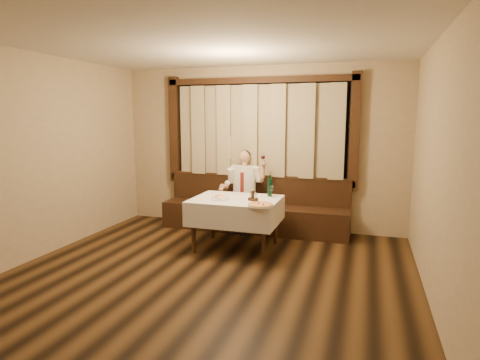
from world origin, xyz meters
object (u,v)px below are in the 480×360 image
(green_bottle, at_px, (270,187))
(pizza, at_px, (261,205))
(pasta_red, at_px, (220,196))
(seated_man, at_px, (243,184))
(pasta_cream, at_px, (221,197))
(banquette, at_px, (255,212))
(dining_table, at_px, (236,205))
(cruet_caddy, at_px, (253,197))

(green_bottle, bearing_deg, pizza, -86.92)
(pasta_red, xyz_separation_m, seated_man, (0.06, 0.98, 0.02))
(pizza, relative_size, pasta_cream, 1.36)
(banquette, relative_size, pizza, 9.01)
(dining_table, distance_m, pasta_red, 0.28)
(seated_man, bearing_deg, banquette, 26.89)
(pasta_red, xyz_separation_m, pasta_cream, (0.05, -0.09, 0.00))
(cruet_caddy, distance_m, seated_man, 1.12)
(green_bottle, relative_size, cruet_caddy, 2.27)
(pasta_cream, height_order, seated_man, seated_man)
(green_bottle, bearing_deg, banquette, 121.22)
(pasta_cream, bearing_deg, pasta_red, 120.32)
(pasta_cream, height_order, green_bottle, green_bottle)
(pasta_red, bearing_deg, banquette, 77.59)
(pizza, xyz_separation_m, pasta_cream, (-0.66, 0.24, 0.02))
(dining_table, xyz_separation_m, seated_man, (-0.17, 0.93, 0.15))
(pasta_red, bearing_deg, pizza, -25.31)
(pasta_red, distance_m, pasta_cream, 0.11)
(pasta_red, height_order, seated_man, seated_man)
(pasta_red, xyz_separation_m, cruet_caddy, (0.52, -0.04, 0.02))
(green_bottle, distance_m, cruet_caddy, 0.43)
(pizza, relative_size, pasta_red, 1.49)
(banquette, relative_size, cruet_caddy, 21.73)
(pizza, height_order, green_bottle, green_bottle)
(pasta_red, bearing_deg, dining_table, 10.63)
(pizza, distance_m, seated_man, 1.47)
(cruet_caddy, height_order, seated_man, seated_man)
(pasta_cream, bearing_deg, dining_table, 36.63)
(seated_man, bearing_deg, pizza, -63.69)
(dining_table, height_order, seated_man, seated_man)
(pizza, height_order, pasta_red, pasta_red)
(dining_table, bearing_deg, pasta_red, -169.37)
(dining_table, distance_m, pizza, 0.62)
(banquette, bearing_deg, green_bottle, -58.78)
(pasta_cream, height_order, cruet_caddy, cruet_caddy)
(banquette, xyz_separation_m, seated_man, (-0.17, -0.09, 0.49))
(cruet_caddy, xyz_separation_m, seated_man, (-0.46, 1.02, -0.00))
(cruet_caddy, bearing_deg, dining_table, -177.42)
(green_bottle, bearing_deg, pasta_red, -152.95)
(banquette, height_order, pasta_cream, banquette)
(pasta_red, relative_size, green_bottle, 0.71)
(banquette, height_order, pasta_red, banquette)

